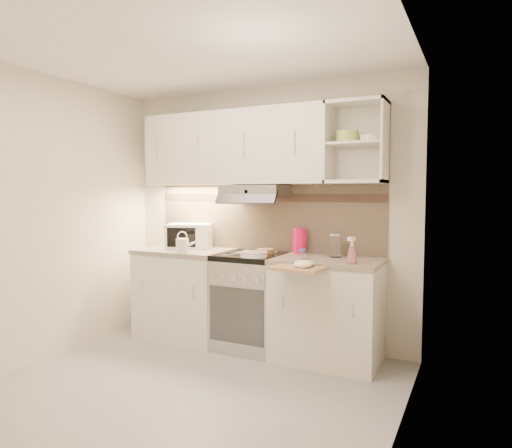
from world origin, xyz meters
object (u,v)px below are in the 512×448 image
(electric_range, at_px, (251,301))
(plate_stack, at_px, (254,254))
(microwave, at_px, (190,236))
(pink_pitcher, at_px, (299,241))
(spray_bottle, at_px, (352,253))
(watering_can, at_px, (183,245))
(cutting_board, at_px, (300,268))
(glass_jar, at_px, (335,245))

(electric_range, distance_m, plate_stack, 0.52)
(microwave, relative_size, plate_stack, 2.19)
(electric_range, bearing_deg, pink_pitcher, 25.63)
(plate_stack, relative_size, spray_bottle, 1.05)
(plate_stack, height_order, spray_bottle, spray_bottle)
(plate_stack, bearing_deg, microwave, 161.94)
(watering_can, height_order, plate_stack, watering_can)
(plate_stack, distance_m, spray_bottle, 0.89)
(cutting_board, bearing_deg, glass_jar, 79.73)
(microwave, height_order, plate_stack, microwave)
(cutting_board, bearing_deg, electric_range, 154.78)
(microwave, distance_m, spray_bottle, 1.80)
(microwave, bearing_deg, cutting_board, -40.81)
(microwave, distance_m, cutting_board, 1.49)
(microwave, xyz_separation_m, plate_stack, (0.89, -0.29, -0.10))
(microwave, bearing_deg, pink_pitcher, -17.31)
(pink_pitcher, height_order, cutting_board, pink_pitcher)
(plate_stack, bearing_deg, cutting_board, -21.23)
(cutting_board, bearing_deg, pink_pitcher, 117.18)
(microwave, height_order, cutting_board, microwave)
(plate_stack, xyz_separation_m, pink_pitcher, (0.29, 0.38, 0.10))
(spray_bottle, height_order, cutting_board, spray_bottle)
(pink_pitcher, xyz_separation_m, cutting_board, (0.23, -0.58, -0.15))
(electric_range, height_order, microwave, microwave)
(plate_stack, distance_m, pink_pitcher, 0.48)
(microwave, xyz_separation_m, watering_can, (0.14, -0.31, -0.05))
(plate_stack, bearing_deg, watering_can, -178.19)
(microwave, bearing_deg, spray_bottle, -31.31)
(microwave, xyz_separation_m, glass_jar, (1.54, 0.01, -0.02))
(electric_range, height_order, spray_bottle, spray_bottle)
(watering_can, distance_m, spray_bottle, 1.63)
(pink_pitcher, bearing_deg, glass_jar, -17.44)
(watering_can, height_order, spray_bottle, spray_bottle)
(watering_can, height_order, cutting_board, watering_can)
(watering_can, relative_size, cutting_board, 0.58)
(glass_jar, relative_size, cutting_board, 0.52)
(electric_range, relative_size, cutting_board, 2.22)
(spray_bottle, bearing_deg, pink_pitcher, 169.77)
(watering_can, relative_size, pink_pitcher, 0.98)
(watering_can, bearing_deg, microwave, 102.20)
(electric_range, distance_m, cutting_board, 0.85)
(cutting_board, bearing_deg, spray_bottle, 32.23)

